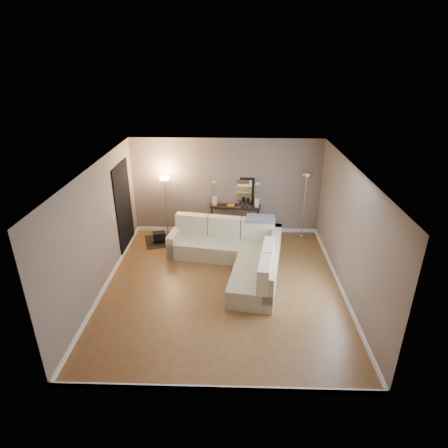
{
  "coord_description": "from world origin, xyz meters",
  "views": [
    {
      "loc": [
        0.22,
        -6.73,
        4.53
      ],
      "look_at": [
        0.0,
        0.8,
        1.1
      ],
      "focal_mm": 30.0,
      "sensor_mm": 36.0,
      "label": 1
    }
  ],
  "objects_px": {
    "console_table": "(232,218)",
    "floor_lamp_lit": "(165,195)",
    "floor_lamp_unlit": "(306,192)",
    "sectional_sofa": "(236,252)"
  },
  "relations": [
    {
      "from": "sectional_sofa",
      "to": "floor_lamp_lit",
      "type": "distance_m",
      "value": 2.57
    },
    {
      "from": "sectional_sofa",
      "to": "console_table",
      "type": "height_order",
      "value": "sectional_sofa"
    },
    {
      "from": "floor_lamp_lit",
      "to": "floor_lamp_unlit",
      "type": "relative_size",
      "value": 0.92
    },
    {
      "from": "floor_lamp_unlit",
      "to": "sectional_sofa",
      "type": "bearing_deg",
      "value": -138.54
    },
    {
      "from": "console_table",
      "to": "floor_lamp_lit",
      "type": "distance_m",
      "value": 1.9
    },
    {
      "from": "sectional_sofa",
      "to": "console_table",
      "type": "xyz_separation_m",
      "value": [
        -0.1,
        1.73,
        0.12
      ]
    },
    {
      "from": "floor_lamp_lit",
      "to": "floor_lamp_unlit",
      "type": "bearing_deg",
      "value": 0.22
    },
    {
      "from": "console_table",
      "to": "floor_lamp_unlit",
      "type": "bearing_deg",
      "value": -4.81
    },
    {
      "from": "console_table",
      "to": "floor_lamp_lit",
      "type": "bearing_deg",
      "value": -174.39
    },
    {
      "from": "sectional_sofa",
      "to": "floor_lamp_lit",
      "type": "relative_size",
      "value": 1.78
    }
  ]
}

